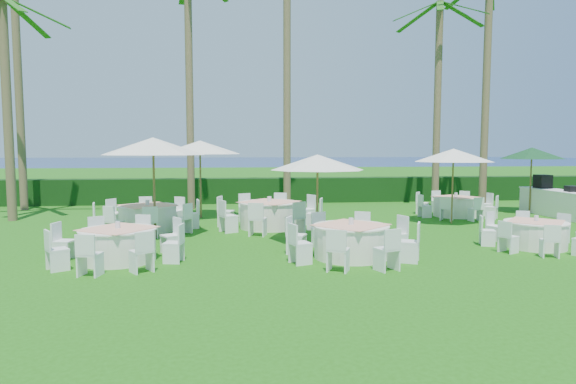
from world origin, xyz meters
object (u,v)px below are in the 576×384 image
umbrella_c (200,147)px  umbrella_d (453,155)px  umbrella_green (532,153)px  buffet_table (562,203)px  banquet_table_d (148,217)px  umbrella_b (317,162)px  umbrella_a (153,146)px  banquet_table_f (456,206)px  banquet_table_b (351,240)px  banquet_table_c (536,234)px  banquet_table_a (118,244)px  banquet_table_e (269,214)px

umbrella_c → umbrella_d: (8.83, -2.41, -0.28)m
umbrella_green → buffet_table: size_ratio=0.60×
banquet_table_d → umbrella_b: (5.02, -2.67, 1.80)m
umbrella_a → banquet_table_f: bearing=17.0°
banquet_table_b → banquet_table_f: size_ratio=1.02×
umbrella_b → umbrella_d: (5.30, 2.98, 0.15)m
umbrella_b → banquet_table_c: bearing=-12.5°
umbrella_a → umbrella_d: size_ratio=1.07×
banquet_table_f → umbrella_b: size_ratio=1.17×
banquet_table_a → umbrella_a: (0.35, 3.01, 2.27)m
umbrella_a → banquet_table_b: bearing=-32.7°
banquet_table_d → umbrella_d: size_ratio=1.17×
umbrella_a → buffet_table: umbrella_a is taller
banquet_table_f → umbrella_d: size_ratio=1.09×
banquet_table_c → umbrella_b: (-5.63, 1.24, 1.86)m
banquet_table_f → umbrella_b: 8.04m
umbrella_b → banquet_table_a: bearing=-161.7°
umbrella_d → banquet_table_f: bearing=60.7°
banquet_table_d → banquet_table_e: (3.90, 0.07, 0.03)m
banquet_table_b → umbrella_c: (-4.02, 7.28, 2.25)m
umbrella_a → umbrella_b: (4.59, -1.38, -0.44)m
umbrella_a → umbrella_green: 14.87m
umbrella_d → buffet_table: (4.89, 1.00, -1.84)m
umbrella_green → buffet_table: umbrella_green is taller
banquet_table_e → umbrella_a: bearing=-158.5°
umbrella_c → umbrella_green: (13.27, -0.06, -0.23)m
banquet_table_a → banquet_table_e: 5.81m
banquet_table_b → umbrella_a: 6.44m
banquet_table_c → umbrella_green: size_ratio=1.02×
umbrella_b → umbrella_d: 6.08m
umbrella_a → umbrella_green: bearing=15.4°
banquet_table_b → banquet_table_e: (-1.61, 4.63, 0.04)m
banquet_table_c → banquet_table_d: banquet_table_d is taller
banquet_table_a → buffet_table: 16.14m
banquet_table_b → banquet_table_c: 5.18m
banquet_table_e → banquet_table_a: bearing=-131.2°
banquet_table_c → umbrella_a: umbrella_a is taller
banquet_table_b → umbrella_a: (-5.08, 3.26, 2.25)m
banquet_table_e → buffet_table: (11.31, 1.25, 0.09)m
banquet_table_b → umbrella_d: size_ratio=1.12×
banquet_table_d → umbrella_green: umbrella_green is taller
banquet_table_f → umbrella_a: size_ratio=1.02×
umbrella_d → umbrella_a: bearing=-170.8°
banquet_table_a → umbrella_d: umbrella_d is taller
banquet_table_b → banquet_table_f: (5.77, 6.58, -0.02)m
banquet_table_b → banquet_table_a: bearing=177.3°
banquet_table_d → banquet_table_f: (11.28, 2.02, -0.03)m
banquet_table_d → umbrella_b: size_ratio=1.25×
umbrella_c → umbrella_green: bearing=-0.3°
banquet_table_c → banquet_table_d: bearing=159.8°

